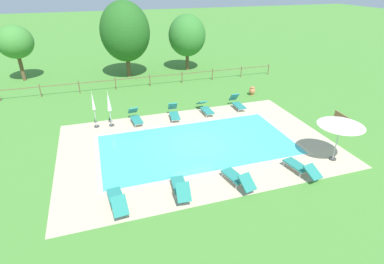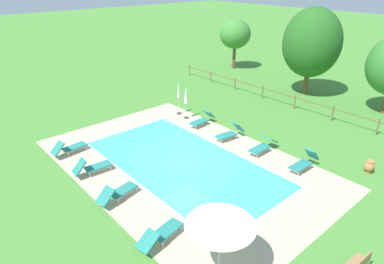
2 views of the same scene
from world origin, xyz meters
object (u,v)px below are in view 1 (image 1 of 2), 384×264
sun_lounger_north_near_steps (206,108)px  sun_lounger_south_far (237,103)px  sun_lounger_south_end (117,200)px  tree_west_mid (15,42)px  tree_centre (125,32)px  terracotta_urn_near_fence (252,91)px  sun_lounger_north_mid (237,178)px  wooden_bench_lawn_side (340,120)px  sun_lounger_south_near_corner (174,113)px  sun_lounger_north_end (301,167)px  patio_umbrella_closed_row_west (93,105)px  patio_umbrella_closed_row_mid_west (109,104)px  patio_umbrella_open_foreground (342,122)px  sun_lounger_south_mid (180,187)px  tree_far_west (187,36)px  sun_lounger_north_far (136,117)px

sun_lounger_north_near_steps → sun_lounger_south_far: size_ratio=1.10×
sun_lounger_south_end → tree_west_mid: tree_west_mid is taller
sun_lounger_south_end → tree_centre: size_ratio=0.29×
terracotta_urn_near_fence → sun_lounger_north_mid: bearing=-121.0°
wooden_bench_lawn_side → terracotta_urn_near_fence: bearing=109.7°
sun_lounger_south_near_corner → sun_lounger_south_far: sun_lounger_south_far is taller
sun_lounger_north_end → sun_lounger_south_end: sun_lounger_south_end is taller
sun_lounger_north_mid → patio_umbrella_closed_row_west: patio_umbrella_closed_row_west is taller
sun_lounger_north_end → patio_umbrella_closed_row_mid_west: (-8.39, 8.34, 1.18)m
patio_umbrella_open_foreground → sun_lounger_south_near_corner: bearing=130.9°
sun_lounger_south_mid → patio_umbrella_closed_row_mid_west: (-2.34, 8.10, 1.15)m
sun_lounger_north_end → patio_umbrella_open_foreground: 3.10m
sun_lounger_south_end → patio_umbrella_closed_row_west: 8.31m
tree_west_mid → tree_centre: 9.67m
sun_lounger_north_mid → patio_umbrella_closed_row_west: size_ratio=0.86×
sun_lounger_south_far → sun_lounger_south_end: 12.58m
patio_umbrella_closed_row_west → terracotta_urn_near_fence: 12.59m
sun_lounger_south_mid → tree_far_west: 20.54m
sun_lounger_south_mid → tree_centre: bearing=89.4°
terracotta_urn_near_fence → tree_west_mid: tree_west_mid is taller
sun_lounger_south_far → patio_umbrella_closed_row_mid_west: bearing=-178.8°
sun_lounger_north_near_steps → patio_umbrella_closed_row_mid_west: patio_umbrella_closed_row_mid_west is taller
terracotta_urn_near_fence → patio_umbrella_open_foreground: bearing=-93.2°
sun_lounger_north_mid → patio_umbrella_closed_row_west: (-5.98, 8.34, 1.15)m
sun_lounger_south_far → tree_west_mid: tree_west_mid is taller
tree_centre → sun_lounger_north_far: bearing=-95.2°
sun_lounger_south_mid → wooden_bench_lawn_side: 12.08m
sun_lounger_south_end → terracotta_urn_near_fence: size_ratio=2.98×
patio_umbrella_closed_row_mid_west → terracotta_urn_near_fence: 11.70m
sun_lounger_south_mid → patio_umbrella_open_foreground: 8.68m
sun_lounger_south_near_corner → tree_centre: 11.57m
sun_lounger_south_mid → sun_lounger_north_end: bearing=-2.3°
sun_lounger_south_near_corner → patio_umbrella_closed_row_west: bearing=177.5°
sun_lounger_south_mid → patio_umbrella_closed_row_west: size_ratio=0.80×
sun_lounger_south_mid → terracotta_urn_near_fence: size_ratio=2.90×
sun_lounger_north_mid → sun_lounger_south_far: sun_lounger_south_far is taller
patio_umbrella_closed_row_west → tree_centre: bearing=71.8°
sun_lounger_south_near_corner → patio_umbrella_closed_row_west: 5.23m
patio_umbrella_closed_row_mid_west → sun_lounger_south_near_corner: bearing=-1.4°
sun_lounger_south_mid → sun_lounger_south_end: sun_lounger_south_mid is taller
sun_lounger_south_near_corner → terracotta_urn_near_fence: bearing=18.7°
sun_lounger_north_end → patio_umbrella_open_foreground: patio_umbrella_open_foreground is taller
terracotta_urn_near_fence → tree_centre: tree_centre is taller
sun_lounger_north_near_steps → terracotta_urn_near_fence: size_ratio=3.09×
sun_lounger_north_end → sun_lounger_south_mid: size_ratio=1.10×
sun_lounger_south_near_corner → sun_lounger_south_far: 4.89m
sun_lounger_south_mid → patio_umbrella_closed_row_west: 8.91m
patio_umbrella_closed_row_west → sun_lounger_south_end: bearing=-86.4°
sun_lounger_south_end → tree_west_mid: bearing=107.6°
patio_umbrella_closed_row_west → sun_lounger_south_far: bearing=0.4°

